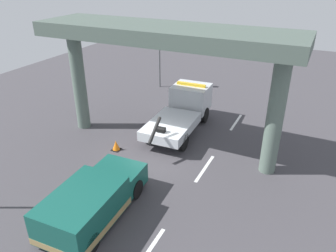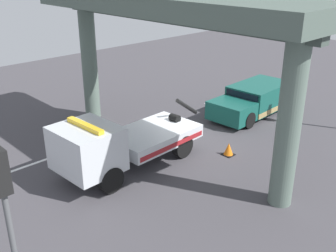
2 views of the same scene
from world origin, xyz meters
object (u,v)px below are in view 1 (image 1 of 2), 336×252
tow_truck_white (183,109)px  traffic_cone_orange (116,146)px  traffic_light_far (160,47)px  towed_van_green (92,202)px

tow_truck_white → traffic_cone_orange: size_ratio=12.96×
traffic_cone_orange → traffic_light_far: bearing=13.9°
traffic_light_far → traffic_cone_orange: 11.17m
traffic_light_far → traffic_cone_orange: traffic_light_far is taller
tow_truck_white → towed_van_green: 9.24m
tow_truck_white → traffic_cone_orange: (-4.29, 2.19, -0.94)m
tow_truck_white → traffic_light_far: size_ratio=1.56×
traffic_light_far → tow_truck_white: bearing=-142.1°
tow_truck_white → traffic_cone_orange: tow_truck_white is taller
tow_truck_white → traffic_light_far: bearing=37.9°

